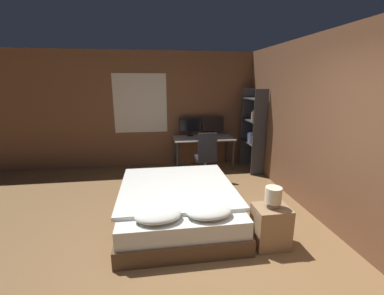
# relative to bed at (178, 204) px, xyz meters

# --- Properties ---
(ground_plane) EXTENTS (20.00, 20.00, 0.00)m
(ground_plane) POSITION_rel_bed_xyz_m (0.28, -1.23, -0.25)
(ground_plane) COLOR brown
(wall_back) EXTENTS (12.00, 0.08, 2.70)m
(wall_back) POSITION_rel_bed_xyz_m (0.26, 2.74, 1.10)
(wall_back) COLOR brown
(wall_back) RESTS_ON ground_plane
(wall_side_right) EXTENTS (0.06, 12.00, 2.70)m
(wall_side_right) POSITION_rel_bed_xyz_m (2.11, 0.27, 1.10)
(wall_side_right) COLOR brown
(wall_side_right) RESTS_ON ground_plane
(bed) EXTENTS (1.67, 2.05, 0.57)m
(bed) POSITION_rel_bed_xyz_m (0.00, 0.00, 0.00)
(bed) COLOR brown
(bed) RESTS_ON ground_plane
(nightstand) EXTENTS (0.42, 0.35, 0.53)m
(nightstand) POSITION_rel_bed_xyz_m (1.09, -0.80, 0.01)
(nightstand) COLOR #997551
(nightstand) RESTS_ON ground_plane
(bedside_lamp) EXTENTS (0.20, 0.20, 0.26)m
(bedside_lamp) POSITION_rel_bed_xyz_m (1.09, -0.80, 0.43)
(bedside_lamp) COLOR gray
(bedside_lamp) RESTS_ON nightstand
(desk) EXTENTS (1.40, 0.68, 0.73)m
(desk) POSITION_rel_bed_xyz_m (0.83, 2.33, 0.40)
(desk) COLOR beige
(desk) RESTS_ON ground_plane
(monitor_left) EXTENTS (0.53, 0.16, 0.44)m
(monitor_left) POSITION_rel_bed_xyz_m (0.55, 2.57, 0.74)
(monitor_left) COLOR black
(monitor_left) RESTS_ON desk
(monitor_right) EXTENTS (0.53, 0.16, 0.44)m
(monitor_right) POSITION_rel_bed_xyz_m (1.11, 2.57, 0.74)
(monitor_right) COLOR black
(monitor_right) RESTS_ON desk
(keyboard) EXTENTS (0.34, 0.13, 0.02)m
(keyboard) POSITION_rel_bed_xyz_m (0.83, 2.09, 0.49)
(keyboard) COLOR black
(keyboard) RESTS_ON desk
(computer_mouse) EXTENTS (0.07, 0.05, 0.04)m
(computer_mouse) POSITION_rel_bed_xyz_m (1.09, 2.09, 0.50)
(computer_mouse) COLOR black
(computer_mouse) RESTS_ON desk
(office_chair) EXTENTS (0.52, 0.52, 1.01)m
(office_chair) POSITION_rel_bed_xyz_m (0.75, 1.63, 0.13)
(office_chair) COLOR black
(office_chair) RESTS_ON ground_plane
(bookshelf) EXTENTS (0.30, 0.79, 1.86)m
(bookshelf) POSITION_rel_bed_xyz_m (1.91, 1.94, 0.74)
(bookshelf) COLOR #333338
(bookshelf) RESTS_ON ground_plane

